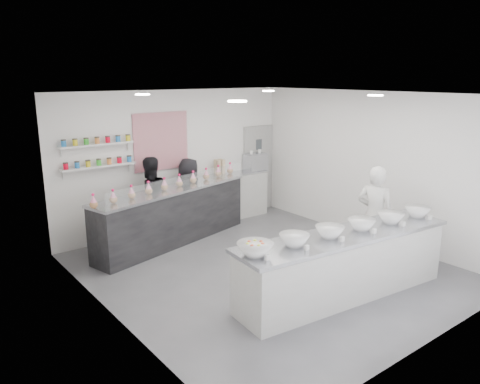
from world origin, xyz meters
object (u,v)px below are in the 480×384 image
staff_left (150,199)px  prep_counter (344,265)px  espresso_ledge (239,195)px  staff_right (189,195)px  espresso_machine (255,162)px  woman_prep (375,215)px  back_bar (173,216)px

staff_left → prep_counter: bearing=108.1°
espresso_ledge → staff_right: (-1.49, -0.20, 0.27)m
prep_counter → staff_right: 4.06m
espresso_machine → woman_prep: (-0.35, -3.72, -0.38)m
espresso_machine → staff_right: (-2.00, -0.20, -0.47)m
prep_counter → espresso_machine: espresso_machine is taller
espresso_machine → woman_prep: 3.75m
prep_counter → back_bar: size_ratio=1.01×
espresso_ledge → espresso_machine: 0.89m
prep_counter → espresso_ledge: 4.42m
espresso_ledge → staff_right: size_ratio=0.90×
back_bar → staff_left: (-0.28, 0.43, 0.30)m
woman_prep → espresso_machine: bearing=-24.5°
staff_left → staff_right: staff_left is taller
back_bar → espresso_ledge: 2.22m
woman_prep → staff_left: size_ratio=1.03×
espresso_ledge → staff_right: staff_right is taller
prep_counter → staff_left: (-1.14, 4.06, 0.36)m
espresso_machine → staff_left: (-2.91, -0.18, -0.40)m
back_bar → staff_left: staff_left is taller
espresso_ledge → staff_left: staff_left is taller
back_bar → espresso_machine: bearing=-1.0°
back_bar → prep_counter: bearing=-90.6°
espresso_ledge → woman_prep: bearing=-87.6°
staff_left → staff_right: (0.92, -0.02, -0.06)m
prep_counter → espresso_machine: bearing=73.3°
back_bar → espresso_machine: espresso_machine is taller
espresso_machine → espresso_ledge: bearing=180.0°
espresso_ledge → staff_right: bearing=-172.5°
back_bar → staff_right: size_ratio=2.27×
staff_right → espresso_ledge: bearing=163.0°
espresso_machine → staff_left: 2.95m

